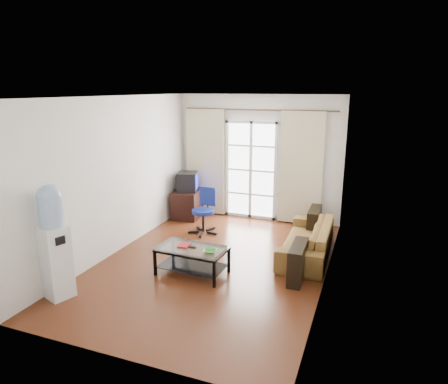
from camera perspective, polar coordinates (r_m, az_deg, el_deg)
The scene contains 20 objects.
floor at distance 6.75m, azimuth -1.47°, elevation -10.08°, with size 5.20×5.20×0.00m, color #5C2C15.
ceiling at distance 6.13m, azimuth -1.64°, elevation 13.49°, with size 5.20×5.20×0.00m, color white.
wall_back at distance 8.72m, azimuth 4.94°, elevation 4.87°, with size 3.60×0.02×2.70m, color white.
wall_front at distance 4.13m, azimuth -15.41°, elevation -6.85°, with size 3.60×0.02×2.70m, color white.
wall_left at distance 7.17m, azimuth -15.01°, elevation 2.28°, with size 0.02×5.20×2.70m, color white.
wall_right at distance 5.89m, azimuth 14.90°, elevation -0.36°, with size 0.02×5.20×2.70m, color white.
french_door at distance 8.76m, azimuth 3.86°, elevation 3.10°, with size 1.16×0.06×2.15m.
curtain_rod at distance 8.51m, azimuth 4.91°, elevation 11.61°, with size 0.04×0.04×3.30m, color #4C3F2D.
curtain_left at distance 9.03m, azimuth -2.65°, elevation 4.28°, with size 0.90×0.07×2.35m, color beige.
curtain_right at distance 8.43m, azimuth 10.92°, elevation 3.28°, with size 0.90×0.07×2.35m, color beige.
radiator at distance 8.68m, azimuth 9.70°, elevation -2.26°, with size 0.64×0.12×0.64m, color gray.
sofa at distance 7.11m, azimuth 11.77°, elevation -6.64°, with size 0.79×1.94×0.56m, color brown.
coffee_table at distance 6.29m, azimuth -4.57°, elevation -9.26°, with size 1.09×0.66×0.43m.
bowl at distance 6.03m, azimuth -2.03°, elevation -8.48°, with size 0.24×0.24×0.05m, color #2E8046.
book at distance 6.35m, azimuth -6.43°, elevation -7.46°, with size 0.19×0.24×0.02m, color #A6141A.
remote at distance 6.25m, azimuth -4.74°, elevation -7.81°, with size 0.16×0.05×0.02m, color black.
tv_stand at distance 9.02m, azimuth -5.19°, elevation -1.60°, with size 0.56×0.84×0.62m, color black.
crt_tv at distance 8.86m, azimuth -5.36°, elevation 1.52°, with size 0.54×0.55×0.41m.
task_chair at distance 8.01m, azimuth -2.89°, elevation -3.97°, with size 0.68×0.68×0.91m.
water_cooler at distance 5.88m, azimuth -23.12°, elevation -6.29°, with size 0.42×0.42×1.61m.
Camera 1 is at (2.32, -5.67, 2.83)m, focal length 32.00 mm.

